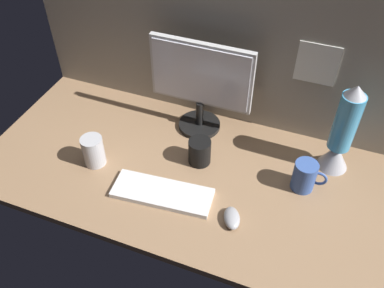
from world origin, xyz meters
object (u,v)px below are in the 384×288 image
Objects in this scene: mug_steel at (93,151)px; mug_black_travel at (200,152)px; monitor at (201,83)px; lava_lamp at (342,135)px; keyboard at (162,193)px; mouse at (232,218)px; mug_ceramic_blue at (305,176)px.

mug_steel is 1.18× the size of mug_black_travel.
monitor is 1.10× the size of lava_lamp.
keyboard is 27.40cm from mouse.
monitor is at bearing 109.81° from mug_black_travel.
mug_black_travel is at bearing -178.22° from mug_ceramic_blue.
mug_steel is at bearing -131.06° from monitor.
monitor is 50.05cm from mug_steel.
mug_ceramic_blue reaches higher than keyboard.
mouse is at bearing -7.49° from mug_steel.
mug_steel reaches higher than mug_ceramic_blue.
mug_steel is (-31.64, 5.75, 5.31)cm from keyboard.
keyboard is at bearing -146.20° from lava_lamp.
monitor reaches higher than mug_steel.
lava_lamp is (57.00, -3.65, -6.30)cm from monitor.
monitor reaches higher than lava_lamp.
mug_steel reaches higher than keyboard.
mug_ceramic_blue is (20.19, 24.44, 4.42)cm from mouse.
lava_lamp is (29.16, 39.82, 14.50)cm from mouse.
monitor reaches higher than keyboard.
lava_lamp is at bearing 18.52° from mug_black_travel.
mug_ceramic_blue is at bearing 19.85° from keyboard.
mug_steel is 94.29cm from lava_lamp.
keyboard is 3.85× the size of mouse.
monitor is 55.65cm from mouse.
mouse is at bearing -126.21° from lava_lamp.
keyboard is (0.53, -41.46, -21.50)cm from monitor.
mouse is (27.85, -43.46, -20.80)cm from monitor.
keyboard is at bearing -107.76° from mug_black_travel.
mug_ceramic_blue is 20.46cm from lava_lamp.
lava_lamp is at bearing 28.37° from keyboard.
mouse is (27.32, -2.00, 0.70)cm from keyboard.
mug_ceramic_blue is (79.15, 16.69, -0.20)cm from mug_steel.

